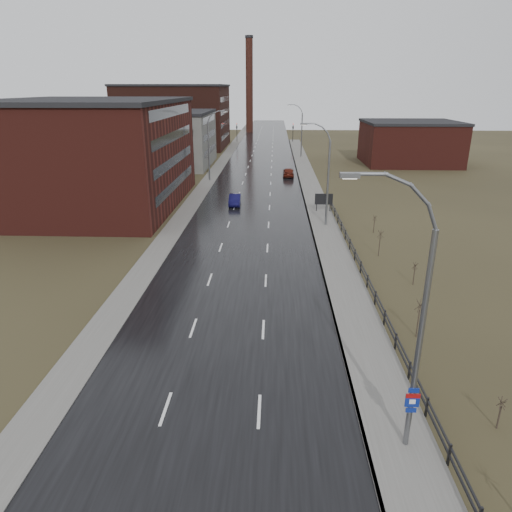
# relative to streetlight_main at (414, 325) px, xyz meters

# --- Properties ---
(ground) EXTENTS (320.00, 320.00, 0.00)m
(ground) POSITION_rel_streetlight_main_xyz_m (-8.47, -2.00, -6.06)
(ground) COLOR #2D2819
(ground) RESTS_ON ground
(road) EXTENTS (14.00, 300.00, 0.06)m
(road) POSITION_rel_streetlight_main_xyz_m (-8.47, 58.00, -6.03)
(road) COLOR black
(road) RESTS_ON ground
(sidewalk_right) EXTENTS (3.20, 180.00, 0.18)m
(sidewalk_right) POSITION_rel_streetlight_main_xyz_m (0.13, 33.00, -5.97)
(sidewalk_right) COLOR #595651
(sidewalk_right) RESTS_ON ground
(curb_right) EXTENTS (0.16, 180.00, 0.18)m
(curb_right) POSITION_rel_streetlight_main_xyz_m (-1.39, 33.00, -5.97)
(curb_right) COLOR slate
(curb_right) RESTS_ON ground
(sidewalk_left) EXTENTS (2.40, 260.00, 0.12)m
(sidewalk_left) POSITION_rel_streetlight_main_xyz_m (-16.67, 58.00, -6.00)
(sidewalk_left) COLOR #595651
(sidewalk_left) RESTS_ON ground
(warehouse_near) EXTENTS (22.44, 28.56, 13.50)m
(warehouse_near) POSITION_rel_streetlight_main_xyz_m (-29.46, 43.00, 0.70)
(warehouse_near) COLOR #471914
(warehouse_near) RESTS_ON ground
(warehouse_mid) EXTENTS (16.32, 20.40, 10.50)m
(warehouse_mid) POSITION_rel_streetlight_main_xyz_m (-26.46, 76.00, -0.80)
(warehouse_mid) COLOR slate
(warehouse_mid) RESTS_ON ground
(warehouse_far) EXTENTS (26.52, 24.48, 15.50)m
(warehouse_far) POSITION_rel_streetlight_main_xyz_m (-31.47, 106.00, 1.70)
(warehouse_far) COLOR #331611
(warehouse_far) RESTS_ON ground
(building_right) EXTENTS (18.36, 16.32, 8.50)m
(building_right) POSITION_rel_streetlight_main_xyz_m (21.83, 80.00, -1.80)
(building_right) COLOR #471914
(building_right) RESTS_ON ground
(smokestack) EXTENTS (2.70, 2.70, 30.70)m
(smokestack) POSITION_rel_streetlight_main_xyz_m (-14.47, 148.00, 9.44)
(smokestack) COLOR #331611
(smokestack) RESTS_ON ground
(streetlight_main) EXTENTS (3.91, 0.29, 12.11)m
(streetlight_main) POSITION_rel_streetlight_main_xyz_m (0.00, 0.00, 0.00)
(streetlight_main) COLOR slate
(streetlight_main) RESTS_ON ground
(streetlight_right_mid) EXTENTS (3.36, 0.28, 11.35)m
(streetlight_right_mid) POSITION_rel_streetlight_main_xyz_m (0.03, 34.00, -0.22)
(streetlight_right_mid) COLOR slate
(streetlight_right_mid) RESTS_ON ground
(streetlight_left) EXTENTS (3.36, 0.28, 11.35)m
(streetlight_left) POSITION_rel_streetlight_main_xyz_m (-16.17, 60.00, -0.22)
(streetlight_left) COLOR slate
(streetlight_left) RESTS_ON ground
(streetlight_right_far) EXTENTS (3.36, 0.28, 11.35)m
(streetlight_right_far) POSITION_rel_streetlight_main_xyz_m (0.03, 88.00, -0.22)
(streetlight_right_far) COLOR slate
(streetlight_right_far) RESTS_ON ground
(guardrail) EXTENTS (0.10, 53.05, 1.10)m
(guardrail) POSITION_rel_streetlight_main_xyz_m (1.83, 16.32, -5.35)
(guardrail) COLOR black
(guardrail) RESTS_ON ground
(shrub_b) EXTENTS (0.41, 0.42, 1.67)m
(shrub_b) POSITION_rel_streetlight_main_xyz_m (4.89, 1.33, -5.17)
(shrub_b) COLOR #382D23
(shrub_b) RESTS_ON ground
(shrub_c) EXTENTS (0.61, 0.64, 2.58)m
(shrub_c) POSITION_rel_streetlight_main_xyz_m (3.54, 9.57, -4.69)
(shrub_c) COLOR #382D23
(shrub_c) RESTS_ON ground
(shrub_d) EXTENTS (0.45, 0.48, 1.88)m
(shrub_d) POSITION_rel_streetlight_main_xyz_m (5.65, 17.81, -5.06)
(shrub_d) COLOR #382D23
(shrub_d) RESTS_ON ground
(shrub_e) EXTENTS (0.59, 0.63, 2.51)m
(shrub_e) POSITION_rel_streetlight_main_xyz_m (4.27, 24.34, -4.72)
(shrub_e) COLOR #382D23
(shrub_e) RESTS_ON ground
(shrub_f) EXTENTS (0.46, 0.49, 1.94)m
(shrub_f) POSITION_rel_streetlight_main_xyz_m (5.27, 31.64, -5.03)
(shrub_f) COLOR #382D23
(shrub_f) RESTS_ON ground
(billboard) EXTENTS (2.23, 0.17, 2.44)m
(billboard) POSITION_rel_streetlight_main_xyz_m (0.63, 39.95, -4.40)
(billboard) COLOR black
(billboard) RESTS_ON ground
(traffic_light_left) EXTENTS (0.58, 2.73, 5.30)m
(traffic_light_left) POSITION_rel_streetlight_main_xyz_m (-16.47, 118.00, -1.46)
(traffic_light_left) COLOR black
(traffic_light_left) RESTS_ON ground
(traffic_light_right) EXTENTS (0.58, 2.73, 5.30)m
(traffic_light_right) POSITION_rel_streetlight_main_xyz_m (-0.47, 118.00, -1.46)
(traffic_light_right) COLOR black
(traffic_light_right) RESTS_ON ground
(car_near) EXTENTS (1.66, 4.37, 1.42)m
(car_near) POSITION_rel_streetlight_main_xyz_m (-10.81, 43.23, -5.35)
(car_near) COLOR #0D0B38
(car_near) RESTS_ON ground
(car_far) EXTENTS (1.96, 4.75, 1.61)m
(car_far) POSITION_rel_streetlight_main_xyz_m (-3.12, 64.10, -5.25)
(car_far) COLOR #53170D
(car_far) RESTS_ON ground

